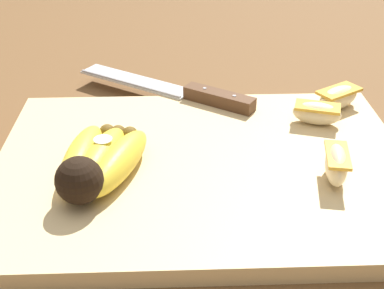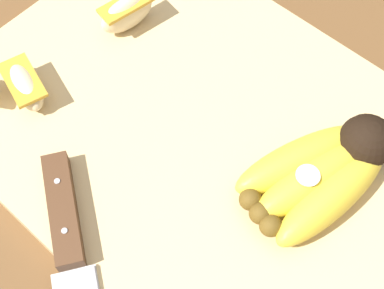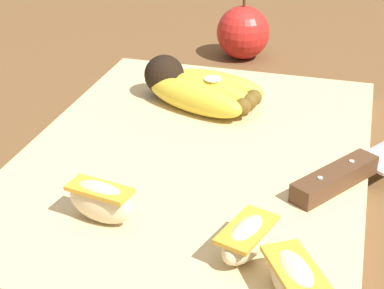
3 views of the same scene
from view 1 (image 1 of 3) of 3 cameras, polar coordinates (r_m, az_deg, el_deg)
The scene contains 7 objects.
ground_plane at distance 0.59m, azimuth -0.58°, elevation -3.93°, with size 6.00×6.00×0.00m, color brown.
cutting_board at distance 0.59m, azimuth 1.19°, elevation -2.60°, with size 0.46×0.34×0.02m, color #DBBC84.
banana_bunch at distance 0.56m, azimuth -10.24°, elevation -1.89°, with size 0.10×0.15×0.05m.
chefs_knife at distance 0.73m, azimuth -0.42°, elevation 5.71°, with size 0.25×0.18×0.02m.
apple_wedge_near at distance 0.72m, azimuth 15.59°, elevation 4.98°, with size 0.07×0.06×0.03m.
apple_wedge_middle at distance 0.56m, azimuth 15.39°, elevation -2.06°, with size 0.03×0.06×0.04m.
apple_wedge_far at distance 0.67m, azimuth 13.40°, elevation 3.38°, with size 0.06×0.04×0.03m.
Camera 1 is at (0.01, 0.48, 0.34)m, focal length 49.15 mm.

